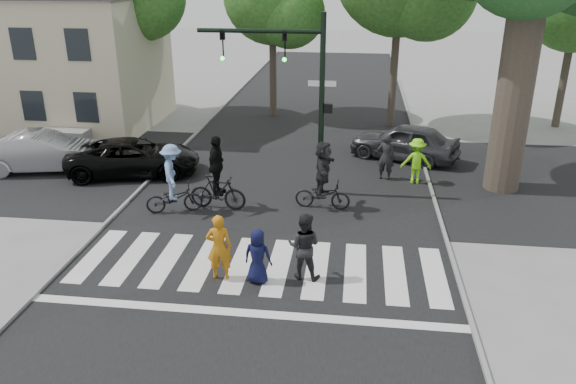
{
  "coord_description": "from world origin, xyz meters",
  "views": [
    {
      "loc": [
        2.35,
        -11.73,
        7.3
      ],
      "look_at": [
        0.5,
        3.0,
        1.3
      ],
      "focal_mm": 35.0,
      "sensor_mm": 36.0,
      "label": 1
    }
  ],
  "objects_px": {
    "car_suv": "(134,157)",
    "car_silver": "(43,152)",
    "cyclist_left": "(173,183)",
    "cyclist_right": "(323,179)",
    "pedestrian_woman": "(219,247)",
    "pedestrian_child": "(258,256)",
    "pedestrian_adult": "(304,246)",
    "cyclist_mid": "(217,180)",
    "car_grey": "(404,142)",
    "traffic_signal": "(296,80)"
  },
  "relations": [
    {
      "from": "car_suv",
      "to": "car_silver",
      "type": "xyz_separation_m",
      "value": [
        -3.55,
        -0.03,
        0.08
      ]
    },
    {
      "from": "cyclist_left",
      "to": "cyclist_right",
      "type": "height_order",
      "value": "cyclist_right"
    },
    {
      "from": "pedestrian_woman",
      "to": "car_silver",
      "type": "distance_m",
      "value": 11.01
    },
    {
      "from": "pedestrian_child",
      "to": "cyclist_left",
      "type": "relative_size",
      "value": 0.63
    },
    {
      "from": "car_suv",
      "to": "pedestrian_adult",
      "type": "bearing_deg",
      "value": -146.47
    },
    {
      "from": "cyclist_left",
      "to": "pedestrian_child",
      "type": "bearing_deg",
      "value": -49.02
    },
    {
      "from": "pedestrian_adult",
      "to": "cyclist_left",
      "type": "relative_size",
      "value": 0.78
    },
    {
      "from": "cyclist_left",
      "to": "cyclist_mid",
      "type": "bearing_deg",
      "value": 18.79
    },
    {
      "from": "pedestrian_woman",
      "to": "cyclist_mid",
      "type": "relative_size",
      "value": 0.72
    },
    {
      "from": "car_suv",
      "to": "car_grey",
      "type": "relative_size",
      "value": 1.12
    },
    {
      "from": "pedestrian_child",
      "to": "car_suv",
      "type": "bearing_deg",
      "value": -41.87
    },
    {
      "from": "traffic_signal",
      "to": "cyclist_mid",
      "type": "xyz_separation_m",
      "value": [
        -2.31,
        -1.68,
        -2.91
      ]
    },
    {
      "from": "pedestrian_child",
      "to": "pedestrian_adult",
      "type": "height_order",
      "value": "pedestrian_adult"
    },
    {
      "from": "traffic_signal",
      "to": "cyclist_right",
      "type": "bearing_deg",
      "value": -50.73
    },
    {
      "from": "pedestrian_adult",
      "to": "car_suv",
      "type": "xyz_separation_m",
      "value": [
        -7.04,
        6.7,
        -0.2
      ]
    },
    {
      "from": "pedestrian_child",
      "to": "cyclist_left",
      "type": "distance_m",
      "value": 5.15
    },
    {
      "from": "cyclist_left",
      "to": "car_grey",
      "type": "bearing_deg",
      "value": 39.55
    },
    {
      "from": "traffic_signal",
      "to": "car_grey",
      "type": "bearing_deg",
      "value": 46.29
    },
    {
      "from": "traffic_signal",
      "to": "cyclist_left",
      "type": "distance_m",
      "value": 5.12
    },
    {
      "from": "traffic_signal",
      "to": "cyclist_mid",
      "type": "height_order",
      "value": "traffic_signal"
    },
    {
      "from": "pedestrian_adult",
      "to": "car_silver",
      "type": "bearing_deg",
      "value": -24.83
    },
    {
      "from": "car_silver",
      "to": "car_grey",
      "type": "height_order",
      "value": "car_silver"
    },
    {
      "from": "car_silver",
      "to": "cyclist_left",
      "type": "bearing_deg",
      "value": -130.1
    },
    {
      "from": "cyclist_left",
      "to": "car_grey",
      "type": "xyz_separation_m",
      "value": [
        7.57,
        6.25,
        -0.23
      ]
    },
    {
      "from": "car_silver",
      "to": "car_suv",
      "type": "bearing_deg",
      "value": -102.35
    },
    {
      "from": "cyclist_right",
      "to": "car_suv",
      "type": "xyz_separation_m",
      "value": [
        -7.21,
        2.31,
        -0.33
      ]
    },
    {
      "from": "pedestrian_child",
      "to": "car_grey",
      "type": "bearing_deg",
      "value": -104.42
    },
    {
      "from": "car_silver",
      "to": "car_grey",
      "type": "distance_m",
      "value": 14.04
    },
    {
      "from": "cyclist_mid",
      "to": "cyclist_right",
      "type": "bearing_deg",
      "value": 7.33
    },
    {
      "from": "car_suv",
      "to": "car_grey",
      "type": "distance_m",
      "value": 10.59
    },
    {
      "from": "car_suv",
      "to": "car_grey",
      "type": "height_order",
      "value": "car_grey"
    },
    {
      "from": "traffic_signal",
      "to": "cyclist_mid",
      "type": "distance_m",
      "value": 4.08
    },
    {
      "from": "car_grey",
      "to": "car_silver",
      "type": "bearing_deg",
      "value": -55.81
    },
    {
      "from": "cyclist_mid",
      "to": "car_silver",
      "type": "height_order",
      "value": "cyclist_mid"
    },
    {
      "from": "pedestrian_woman",
      "to": "car_grey",
      "type": "bearing_deg",
      "value": -125.57
    },
    {
      "from": "cyclist_mid",
      "to": "car_grey",
      "type": "distance_m",
      "value": 8.54
    },
    {
      "from": "pedestrian_woman",
      "to": "pedestrian_child",
      "type": "xyz_separation_m",
      "value": [
        0.97,
        -0.06,
        -0.16
      ]
    },
    {
      "from": "pedestrian_adult",
      "to": "cyclist_left",
      "type": "xyz_separation_m",
      "value": [
        -4.47,
        3.52,
        0.1
      ]
    },
    {
      "from": "cyclist_left",
      "to": "cyclist_right",
      "type": "distance_m",
      "value": 4.73
    },
    {
      "from": "cyclist_left",
      "to": "cyclist_mid",
      "type": "height_order",
      "value": "cyclist_mid"
    },
    {
      "from": "car_silver",
      "to": "pedestrian_woman",
      "type": "bearing_deg",
      "value": -142.16
    },
    {
      "from": "traffic_signal",
      "to": "cyclist_left",
      "type": "xyz_separation_m",
      "value": [
        -3.62,
        -2.12,
        -2.93
      ]
    },
    {
      "from": "cyclist_left",
      "to": "pedestrian_woman",
      "type": "bearing_deg",
      "value": -57.86
    },
    {
      "from": "pedestrian_child",
      "to": "car_suv",
      "type": "distance_m",
      "value": 9.23
    },
    {
      "from": "pedestrian_child",
      "to": "car_grey",
      "type": "distance_m",
      "value": 10.97
    },
    {
      "from": "car_silver",
      "to": "cyclist_mid",
      "type": "bearing_deg",
      "value": -122.88
    },
    {
      "from": "pedestrian_woman",
      "to": "car_suv",
      "type": "height_order",
      "value": "pedestrian_woman"
    },
    {
      "from": "cyclist_right",
      "to": "car_grey",
      "type": "height_order",
      "value": "cyclist_right"
    },
    {
      "from": "pedestrian_child",
      "to": "car_grey",
      "type": "relative_size",
      "value": 0.33
    },
    {
      "from": "cyclist_left",
      "to": "car_silver",
      "type": "distance_m",
      "value": 6.89
    }
  ]
}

